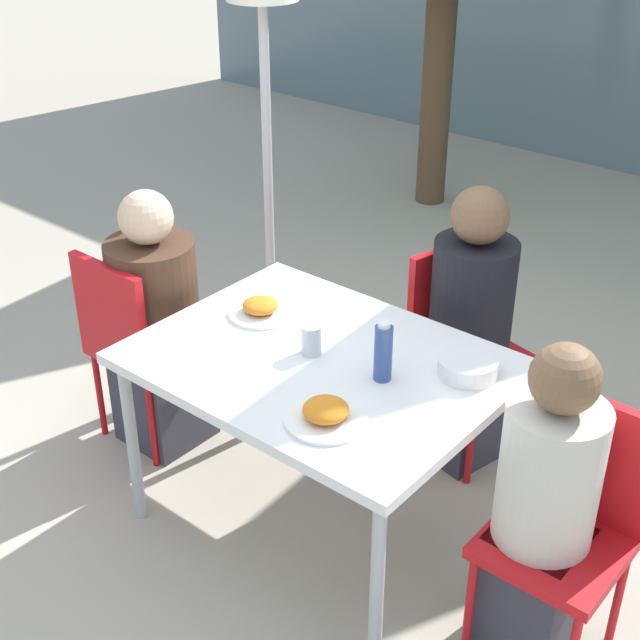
% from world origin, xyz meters
% --- Properties ---
extents(ground_plane, '(24.00, 24.00, 0.00)m').
position_xyz_m(ground_plane, '(0.00, 0.00, 0.00)').
color(ground_plane, '#B2A893').
extents(dining_table, '(1.24, 0.94, 0.74)m').
position_xyz_m(dining_table, '(0.00, 0.00, 0.68)').
color(dining_table, white).
rests_on(dining_table, ground).
extents(chair_left, '(0.40, 0.40, 0.88)m').
position_xyz_m(chair_left, '(-0.92, -0.07, 0.52)').
color(chair_left, red).
rests_on(chair_left, ground).
extents(person_left, '(0.36, 0.36, 1.13)m').
position_xyz_m(person_left, '(-0.87, 0.01, 0.53)').
color(person_left, '#383842').
rests_on(person_left, ground).
extents(chair_right, '(0.40, 0.40, 0.88)m').
position_xyz_m(chair_right, '(0.92, 0.08, 0.52)').
color(chair_right, red).
rests_on(chair_right, ground).
extents(person_right, '(0.30, 0.30, 1.12)m').
position_xyz_m(person_right, '(0.87, -0.00, 0.54)').
color(person_right, '#383842').
rests_on(person_right, ground).
extents(chair_far, '(0.48, 0.48, 0.88)m').
position_xyz_m(chair_far, '(0.10, 0.79, 0.52)').
color(chair_far, red).
rests_on(chair_far, ground).
extents(person_far, '(0.35, 0.35, 1.19)m').
position_xyz_m(person_far, '(0.17, 0.72, 0.57)').
color(person_far, '#383842').
rests_on(person_far, ground).
extents(plate_0, '(0.24, 0.24, 0.07)m').
position_xyz_m(plate_0, '(-0.36, 0.09, 0.77)').
color(plate_0, white).
rests_on(plate_0, dining_table).
extents(plate_1, '(0.26, 0.26, 0.07)m').
position_xyz_m(plate_1, '(0.25, -0.27, 0.77)').
color(plate_1, white).
rests_on(plate_1, dining_table).
extents(bottle, '(0.06, 0.06, 0.21)m').
position_xyz_m(bottle, '(0.24, 0.03, 0.84)').
color(bottle, '#334C8E').
rests_on(bottle, dining_table).
extents(drinking_cup, '(0.07, 0.07, 0.11)m').
position_xyz_m(drinking_cup, '(-0.04, 0.01, 0.80)').
color(drinking_cup, silver).
rests_on(drinking_cup, dining_table).
extents(salad_bowl, '(0.20, 0.20, 0.06)m').
position_xyz_m(salad_bowl, '(0.44, 0.23, 0.77)').
color(salad_bowl, white).
rests_on(salad_bowl, dining_table).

